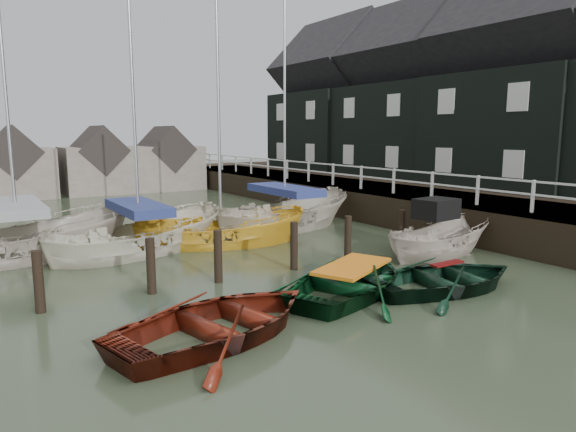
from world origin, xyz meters
TOP-DOWN VIEW (x-y plane):
  - ground at (0.00, 0.00)m, footprint 120.00×120.00m
  - pier at (9.48, 10.00)m, footprint 3.04×32.00m
  - land_strip at (15.00, 10.00)m, footprint 14.00×38.00m
  - quay_houses at (14.99, 8.66)m, footprint 6.52×28.14m
  - mooring_pilings at (-1.11, 3.00)m, footprint 13.72×0.22m
  - far_sheds at (0.83, 26.00)m, footprint 14.00×4.08m
  - rowboat_red at (-2.74, -0.43)m, footprint 5.18×4.23m
  - rowboat_green at (1.20, 0.38)m, footprint 5.42×4.80m
  - rowboat_dkgreen at (3.36, -0.71)m, footprint 4.69×3.67m
  - motorboat at (6.08, 1.90)m, footprint 4.70×2.15m
  - sailboat_a at (-5.38, 8.70)m, footprint 7.47×3.52m
  - sailboat_b at (-1.90, 7.62)m, footprint 6.90×4.06m
  - sailboat_c at (0.89, 7.23)m, footprint 6.47×4.18m
  - sailboat_d at (4.42, 8.58)m, footprint 7.40×3.98m

SIDE VIEW (x-z plane):
  - ground at x=0.00m, z-range 0.00..0.00m
  - land_strip at x=15.00m, z-range -0.75..0.75m
  - rowboat_red at x=-2.74m, z-range -0.47..0.47m
  - rowboat_green at x=1.20m, z-range -0.46..0.46m
  - rowboat_dkgreen at x=3.36m, z-range -0.44..0.44m
  - sailboat_c at x=0.89m, z-range -5.52..5.55m
  - sailboat_a at x=-5.38m, z-range -5.32..5.44m
  - sailboat_d at x=4.42m, z-range -6.48..6.60m
  - sailboat_b at x=-1.90m, z-range -5.78..5.90m
  - motorboat at x=6.08m, z-range -1.27..1.44m
  - mooring_pilings at x=-1.11m, z-range -0.40..1.40m
  - pier at x=9.48m, z-range -0.64..2.06m
  - far_sheds at x=0.83m, z-range -0.34..4.06m
  - quay_houses at x=14.99m, z-range 0.68..10.68m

